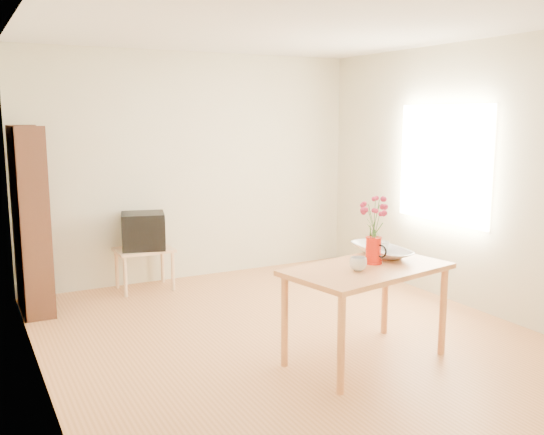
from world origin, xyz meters
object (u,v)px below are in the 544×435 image
table (367,279)px  mug (358,264)px  pitcher (373,251)px  television (143,230)px  bowl (382,231)px

table → mug: size_ratio=10.65×
pitcher → television: pitcher is taller
mug → television: (-0.86, 2.77, -0.14)m
pitcher → bowl: (0.23, 0.20, 0.11)m
pitcher → mug: pitcher is taller
mug → bowl: 0.59m
television → table: bearing=-55.6°
pitcher → table: bearing=-162.3°
pitcher → bowl: bowl is taller
mug → bowl: bearing=-174.2°
table → television: (-0.99, 2.71, 0.00)m
table → bowl: size_ratio=3.15×
pitcher → television: 2.86m
mug → television: size_ratio=0.24×
pitcher → television: size_ratio=0.40×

